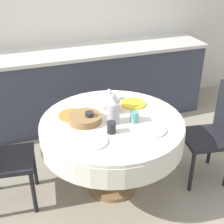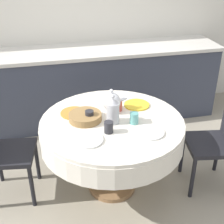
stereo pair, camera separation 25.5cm
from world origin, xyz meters
name	(u,v)px [view 1 (the left image)]	position (x,y,z in m)	size (l,w,h in m)	color
ground_plane	(112,186)	(0.00, 0.00, 0.00)	(12.00, 12.00, 0.00)	#9E937F
wall_back	(65,11)	(0.00, 1.68, 1.30)	(7.00, 0.05, 2.60)	silver
kitchen_counter	(76,87)	(0.00, 1.34, 0.46)	(3.24, 0.64, 0.92)	#383D4C
dining_table	(112,133)	(0.00, 0.00, 0.59)	(1.21, 1.21, 0.72)	olive
chair_left	(214,130)	(0.94, -0.15, 0.52)	(0.46, 0.46, 0.93)	black
plate_near_left	(93,141)	(-0.24, -0.25, 0.73)	(0.23, 0.23, 0.01)	white
cup_near_left	(111,127)	(-0.07, -0.17, 0.77)	(0.07, 0.07, 0.09)	#28282D
plate_near_right	(152,130)	(0.24, -0.26, 0.73)	(0.23, 0.23, 0.01)	white
cup_near_right	(134,117)	(0.17, -0.08, 0.77)	(0.07, 0.07, 0.09)	#5BA39E
plate_far_left	(72,115)	(-0.30, 0.19, 0.73)	(0.23, 0.23, 0.01)	orange
cup_far_left	(90,117)	(-0.18, 0.03, 0.77)	(0.07, 0.07, 0.09)	#28282D
plate_far_right	(133,104)	(0.28, 0.21, 0.73)	(0.23, 0.23, 0.01)	yellow
cup_far_right	(116,105)	(0.09, 0.16, 0.77)	(0.07, 0.07, 0.09)	#CC4C3D
coffee_carafe	(113,111)	(0.00, -0.03, 0.83)	(0.11, 0.11, 0.25)	#B2B2B7
teapot	(109,102)	(0.03, 0.16, 0.81)	(0.23, 0.16, 0.21)	white
bread_basket	(85,118)	(-0.22, 0.06, 0.75)	(0.27, 0.27, 0.06)	olive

